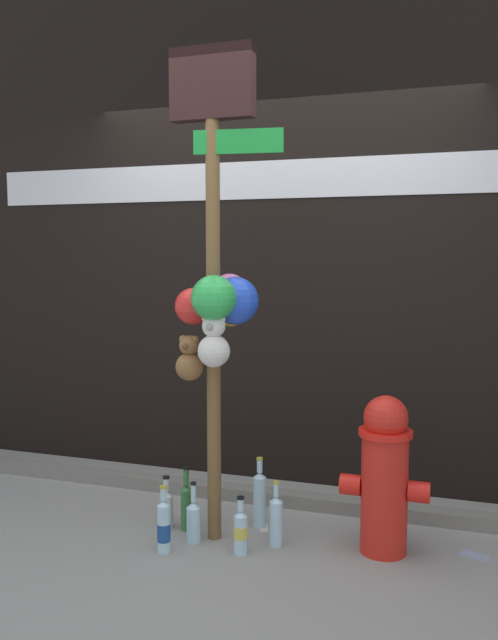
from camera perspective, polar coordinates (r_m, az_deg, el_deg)
ground_plane at (r=3.50m, az=-3.57°, el=-19.93°), size 14.00×14.00×0.00m
building_wall at (r=4.44m, az=2.80°, el=9.75°), size 10.00×0.21×3.66m
curb_strip at (r=4.20m, az=0.74°, el=-14.85°), size 8.00×0.12×0.08m
memorial_post at (r=3.40m, az=-2.77°, el=3.88°), size 0.59×0.44×2.55m
fire_hydrant at (r=3.50m, az=11.61°, el=-12.86°), size 0.45×0.27×0.81m
bottle_0 at (r=3.59m, az=2.35°, el=-16.79°), size 0.07×0.07×0.34m
bottle_1 at (r=3.55m, az=-7.35°, el=-17.22°), size 0.07×0.07×0.35m
bottle_2 at (r=3.80m, az=0.92°, el=-15.07°), size 0.07×0.07×0.39m
bottle_3 at (r=3.51m, az=-0.73°, el=-17.68°), size 0.07×0.07×0.30m
bottle_4 at (r=3.65m, az=-4.79°, el=-16.81°), size 0.08×0.08×0.32m
bottle_5 at (r=3.79m, az=-5.42°, el=-15.54°), size 0.06×0.06×0.35m
bottle_6 at (r=3.84m, az=-7.12°, el=-15.70°), size 0.07×0.07×0.29m
litter_0 at (r=3.72m, az=18.90°, el=-18.62°), size 0.16×0.12×0.01m
litter_1 at (r=3.85m, az=1.31°, el=-17.41°), size 0.08×0.13×0.01m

